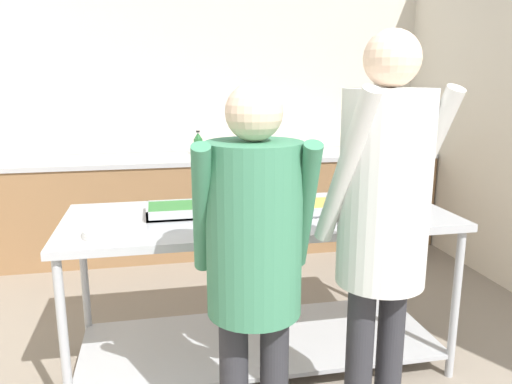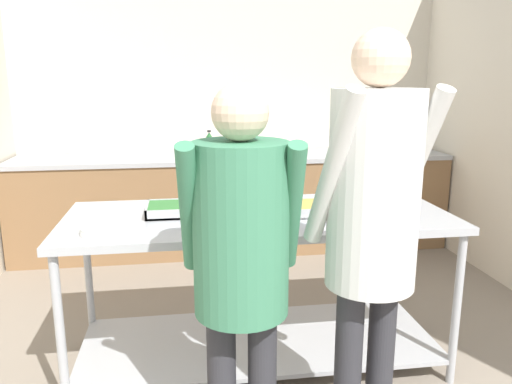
{
  "view_description": "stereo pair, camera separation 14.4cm",
  "coord_description": "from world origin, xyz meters",
  "px_view_note": "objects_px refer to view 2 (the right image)",
  "views": [
    {
      "loc": [
        -0.62,
        -0.67,
        1.61
      ],
      "look_at": [
        -0.08,
        2.0,
        0.98
      ],
      "focal_mm": 35.0,
      "sensor_mm": 36.0,
      "label": 1
    },
    {
      "loc": [
        -0.48,
        -0.69,
        1.61
      ],
      "look_at": [
        -0.08,
        2.0,
        0.98
      ],
      "focal_mm": 35.0,
      "sensor_mm": 36.0,
      "label": 2
    }
  ],
  "objects_px": {
    "sauce_pan": "(364,190)",
    "guest_serving_right": "(373,212)",
    "serving_tray_roast": "(307,209)",
    "guest_serving_left": "(241,248)",
    "broccoli_bowl": "(249,212)",
    "water_bottle": "(209,144)",
    "plate_stack": "(107,229)",
    "serving_tray_vegetables": "(184,209)"
  },
  "relations": [
    {
      "from": "serving_tray_roast",
      "to": "guest_serving_right",
      "type": "height_order",
      "value": "guest_serving_right"
    },
    {
      "from": "broccoli_bowl",
      "to": "guest_serving_right",
      "type": "relative_size",
      "value": 0.11
    },
    {
      "from": "guest_serving_left",
      "to": "guest_serving_right",
      "type": "xyz_separation_m",
      "value": [
        0.5,
        -0.04,
        0.13
      ]
    },
    {
      "from": "plate_stack",
      "to": "guest_serving_left",
      "type": "xyz_separation_m",
      "value": [
        0.58,
        -0.58,
        0.08
      ]
    },
    {
      "from": "sauce_pan",
      "to": "guest_serving_left",
      "type": "relative_size",
      "value": 0.25
    },
    {
      "from": "serving_tray_roast",
      "to": "water_bottle",
      "type": "height_order",
      "value": "water_bottle"
    },
    {
      "from": "broccoli_bowl",
      "to": "water_bottle",
      "type": "bearing_deg",
      "value": 92.3
    },
    {
      "from": "broccoli_bowl",
      "to": "guest_serving_left",
      "type": "distance_m",
      "value": 0.75
    },
    {
      "from": "sauce_pan",
      "to": "plate_stack",
      "type": "bearing_deg",
      "value": -161.35
    },
    {
      "from": "broccoli_bowl",
      "to": "serving_tray_roast",
      "type": "height_order",
      "value": "broccoli_bowl"
    },
    {
      "from": "serving_tray_roast",
      "to": "guest_serving_left",
      "type": "relative_size",
      "value": 0.25
    },
    {
      "from": "broccoli_bowl",
      "to": "sauce_pan",
      "type": "xyz_separation_m",
      "value": [
        0.76,
        0.34,
        0.02
      ]
    },
    {
      "from": "guest_serving_left",
      "to": "plate_stack",
      "type": "bearing_deg",
      "value": 134.82
    },
    {
      "from": "plate_stack",
      "to": "serving_tray_vegetables",
      "type": "xyz_separation_m",
      "value": [
        0.37,
        0.3,
        0.01
      ]
    },
    {
      "from": "sauce_pan",
      "to": "water_bottle",
      "type": "relative_size",
      "value": 1.77
    },
    {
      "from": "water_bottle",
      "to": "plate_stack",
      "type": "bearing_deg",
      "value": -105.2
    },
    {
      "from": "sauce_pan",
      "to": "guest_serving_right",
      "type": "distance_m",
      "value": 1.19
    },
    {
      "from": "serving_tray_vegetables",
      "to": "serving_tray_roast",
      "type": "height_order",
      "value": "same"
    },
    {
      "from": "guest_serving_left",
      "to": "water_bottle",
      "type": "relative_size",
      "value": 7.02
    },
    {
      "from": "broccoli_bowl",
      "to": "serving_tray_roast",
      "type": "bearing_deg",
      "value": 9.12
    },
    {
      "from": "sauce_pan",
      "to": "serving_tray_vegetables",
      "type": "bearing_deg",
      "value": -170.0
    },
    {
      "from": "plate_stack",
      "to": "broccoli_bowl",
      "type": "height_order",
      "value": "broccoli_bowl"
    },
    {
      "from": "serving_tray_roast",
      "to": "water_bottle",
      "type": "distance_m",
      "value": 2.11
    },
    {
      "from": "water_bottle",
      "to": "sauce_pan",
      "type": "bearing_deg",
      "value": -64.61
    },
    {
      "from": "guest_serving_left",
      "to": "guest_serving_right",
      "type": "relative_size",
      "value": 0.89
    },
    {
      "from": "serving_tray_roast",
      "to": "sauce_pan",
      "type": "bearing_deg",
      "value": 33.53
    },
    {
      "from": "plate_stack",
      "to": "guest_serving_left",
      "type": "distance_m",
      "value": 0.82
    },
    {
      "from": "sauce_pan",
      "to": "guest_serving_right",
      "type": "xyz_separation_m",
      "value": [
        -0.39,
        -1.12,
        0.17
      ]
    },
    {
      "from": "broccoli_bowl",
      "to": "water_bottle",
      "type": "xyz_separation_m",
      "value": [
        -0.09,
        2.12,
        0.09
      ]
    },
    {
      "from": "guest_serving_right",
      "to": "water_bottle",
      "type": "xyz_separation_m",
      "value": [
        -0.46,
        2.9,
        -0.1
      ]
    },
    {
      "from": "guest_serving_left",
      "to": "guest_serving_right",
      "type": "distance_m",
      "value": 0.52
    },
    {
      "from": "guest_serving_left",
      "to": "water_bottle",
      "type": "height_order",
      "value": "guest_serving_left"
    },
    {
      "from": "serving_tray_roast",
      "to": "sauce_pan",
      "type": "relative_size",
      "value": 0.97
    },
    {
      "from": "sauce_pan",
      "to": "guest_serving_left",
      "type": "xyz_separation_m",
      "value": [
        -0.89,
        -1.07,
        0.04
      ]
    },
    {
      "from": "serving_tray_vegetables",
      "to": "guest_serving_left",
      "type": "xyz_separation_m",
      "value": [
        0.21,
        -0.88,
        0.07
      ]
    },
    {
      "from": "guest_serving_right",
      "to": "plate_stack",
      "type": "bearing_deg",
      "value": 149.98
    },
    {
      "from": "serving_tray_vegetables",
      "to": "broccoli_bowl",
      "type": "relative_size",
      "value": 2.06
    },
    {
      "from": "plate_stack",
      "to": "water_bottle",
      "type": "bearing_deg",
      "value": 74.8
    },
    {
      "from": "plate_stack",
      "to": "water_bottle",
      "type": "distance_m",
      "value": 2.36
    },
    {
      "from": "water_bottle",
      "to": "guest_serving_right",
      "type": "bearing_deg",
      "value": -81.06
    },
    {
      "from": "sauce_pan",
      "to": "water_bottle",
      "type": "height_order",
      "value": "water_bottle"
    },
    {
      "from": "plate_stack",
      "to": "serving_tray_vegetables",
      "type": "relative_size",
      "value": 0.63
    }
  ]
}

